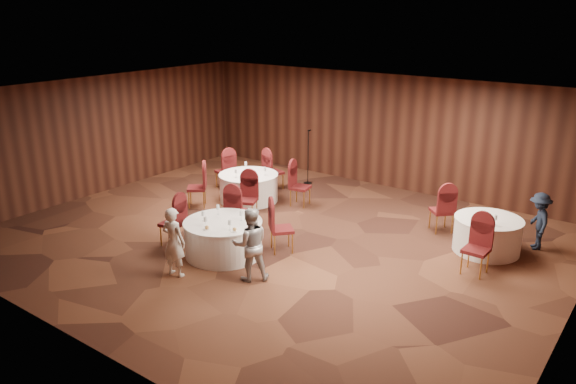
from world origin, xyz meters
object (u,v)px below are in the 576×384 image
Objects in this scene: woman_b at (250,244)px; man_c at (539,221)px; table_left at (249,187)px; table_right at (487,235)px; table_main at (223,238)px; woman_a at (174,242)px; mic_stand at (308,168)px.

man_c is (4.02, 4.72, -0.10)m from woman_b.
table_right is (6.17, 0.48, -0.00)m from table_left.
woman_a is at bearing -94.98° from table_main.
table_main is at bearing -75.00° from mic_stand.
table_right is at bearing -140.39° from woman_a.
woman_a reaches higher than man_c.
woman_a reaches higher than table_right.
man_c is at bearing -140.74° from woman_a.
woman_a reaches higher than table_main.
woman_b is 1.15× the size of man_c.
table_right is 6.50m from woman_a.
woman_a is (1.27, -6.41, 0.23)m from mic_stand.
table_left and table_right have the same top height.
table_main is at bearing -142.01° from table_right.
table_main is 5.56m from table_right.
table_right is at bearing 4.46° from table_left.
table_left is 0.98× the size of mic_stand.
table_main is 1.33m from woman_b.
woman_a is at bearing -68.25° from table_left.
mic_stand reaches higher than table_left.
table_left is 4.53m from woman_a.
woman_b is (-3.21, -3.94, 0.35)m from table_right.
mic_stand is at bearing -112.63° from woman_b.
mic_stand is 6.65m from man_c.
table_main is 3.44m from table_left.
table_left is at bearing -175.54° from table_right.
table_left is 1.13× the size of woman_a.
table_right is 0.98× the size of woman_b.
mic_stand is (-1.38, 5.15, 0.09)m from table_main.
table_left is at bearing -96.36° from woman_b.
woman_b reaches higher than table_main.
table_right is 0.88× the size of mic_stand.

